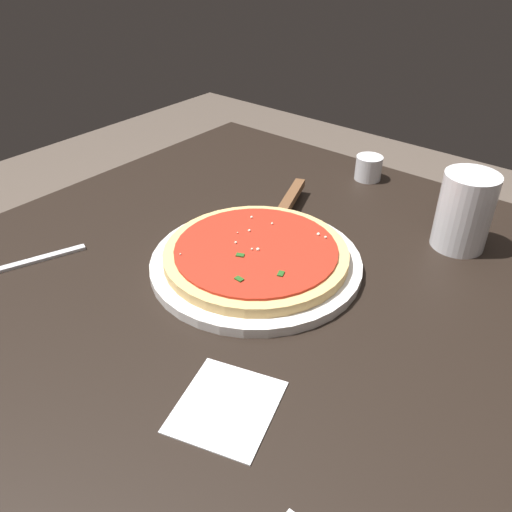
{
  "coord_description": "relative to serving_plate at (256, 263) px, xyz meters",
  "views": [
    {
      "loc": [
        -0.47,
        -0.42,
        1.22
      ],
      "look_at": [
        0.02,
        -0.01,
        0.78
      ],
      "focal_mm": 36.51,
      "sensor_mm": 36.0,
      "label": 1
    }
  ],
  "objects": [
    {
      "name": "cup_tall_drink",
      "position": [
        0.25,
        -0.21,
        0.05
      ],
      "size": [
        0.08,
        0.08,
        0.12
      ],
      "primitive_type": "cylinder",
      "color": "silver",
      "rests_on": "restaurant_table"
    },
    {
      "name": "pizza_server",
      "position": [
        0.15,
        0.06,
        0.01
      ],
      "size": [
        0.22,
        0.12,
        0.01
      ],
      "color": "silver",
      "rests_on": "serving_plate"
    },
    {
      "name": "napkin_folded_right",
      "position": [
        -0.23,
        -0.14,
        -0.01
      ],
      "size": [
        0.14,
        0.13,
        0.0
      ],
      "primitive_type": "cube",
      "rotation": [
        0.0,
        0.0,
        0.3
      ],
      "color": "white",
      "rests_on": "restaurant_table"
    },
    {
      "name": "cup_small_sauce",
      "position": [
        0.38,
        0.02,
        0.02
      ],
      "size": [
        0.05,
        0.05,
        0.05
      ],
      "primitive_type": "cylinder",
      "color": "silver",
      "rests_on": "restaurant_table"
    },
    {
      "name": "fork",
      "position": [
        -0.23,
        0.28,
        -0.0
      ],
      "size": [
        0.18,
        0.08,
        0.0
      ],
      "color": "silver",
      "rests_on": "restaurant_table"
    },
    {
      "name": "serving_plate",
      "position": [
        0.0,
        0.0,
        0.0
      ],
      "size": [
        0.32,
        0.32,
        0.01
      ],
      "primitive_type": "cylinder",
      "color": "white",
      "rests_on": "restaurant_table"
    },
    {
      "name": "pizza",
      "position": [
        0.0,
        -0.0,
        0.02
      ],
      "size": [
        0.28,
        0.28,
        0.02
      ],
      "color": "#DBB26B",
      "rests_on": "serving_plate"
    },
    {
      "name": "restaurant_table",
      "position": [
        -0.02,
        0.01,
        -0.15
      ],
      "size": [
        0.97,
        0.9,
        0.76
      ],
      "color": "black",
      "rests_on": "ground_plane"
    }
  ]
}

